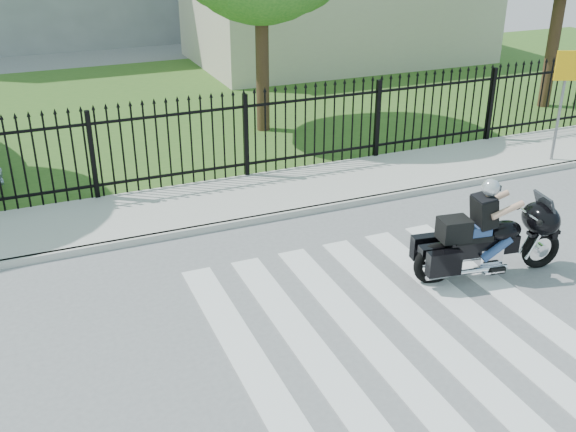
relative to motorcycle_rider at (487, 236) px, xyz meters
name	(u,v)px	position (x,y,z in m)	size (l,w,h in m)	color
ground	(400,337)	(-2.02, -0.93, -0.66)	(120.00, 120.00, 0.00)	slate
crosswalk	(400,337)	(-2.02, -0.93, -0.66)	(5.00, 5.50, 0.01)	silver
sidewalk	(264,195)	(-2.02, 4.07, -0.60)	(40.00, 2.00, 0.12)	#ADAAA3
curb	(284,215)	(-2.02, 3.07, -0.60)	(40.00, 0.12, 0.12)	#ADAAA3
grass_strip	(175,106)	(-2.02, 11.07, -0.65)	(40.00, 12.00, 0.02)	#325B1F
iron_fence	(246,138)	(-2.02, 5.07, 0.24)	(26.00, 0.04, 1.80)	black
building_low	(337,9)	(4.98, 15.07, 1.09)	(10.00, 6.00, 3.50)	beige
motorcycle_rider	(487,236)	(0.00, 0.00, 0.00)	(2.44, 0.99, 1.62)	black
traffic_sign	(565,83)	(4.39, 3.35, 1.13)	(0.49, 0.23, 2.34)	slate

